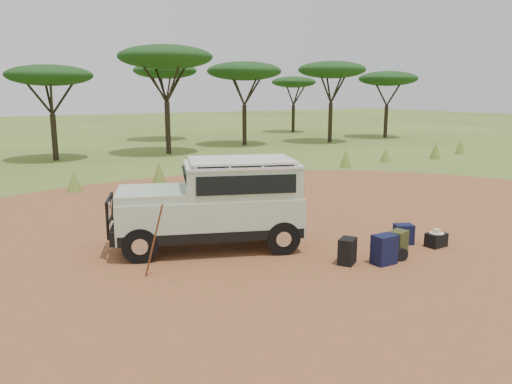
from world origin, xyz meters
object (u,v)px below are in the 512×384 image
safari_vehicle (216,206)px  hard_case (436,240)px  duffel_navy (404,234)px  backpack_black (347,251)px  walking_staff (154,241)px  backpack_navy (384,250)px  backpack_olive (398,244)px

safari_vehicle → hard_case: (4.28, -2.57, -0.81)m
hard_case → duffel_navy: bearing=128.0°
backpack_black → hard_case: 2.52m
safari_vehicle → walking_staff: size_ratio=3.01×
safari_vehicle → hard_case: safari_vehicle is taller
backpack_black → walking_staff: bearing=127.7°
backpack_navy → duffel_navy: 1.59m
walking_staff → backpack_black: (3.60, -1.38, -0.44)m
walking_staff → duffel_navy: walking_staff is taller
safari_vehicle → backpack_black: size_ratio=8.06×
walking_staff → hard_case: size_ratio=3.25×
backpack_black → duffel_navy: (2.05, 0.36, -0.04)m
safari_vehicle → backpack_olive: 4.03m
backpack_navy → backpack_olive: bearing=18.2°
backpack_black → hard_case: bearing=-35.5°
walking_staff → backpack_black: bearing=-77.9°
safari_vehicle → walking_staff: bearing=-129.7°
walking_staff → duffel_navy: bearing=-67.1°
backpack_olive → duffel_navy: 0.99m
backpack_black → backpack_navy: bearing=-62.5°
safari_vehicle → hard_case: bearing=-9.4°
walking_staff → backpack_olive: bearing=-75.1°
backpack_olive → hard_case: (1.27, 0.02, -0.12)m
walking_staff → backpack_olive: size_ratio=2.57×
backpack_navy → backpack_black: bearing=150.0°
safari_vehicle → hard_case: size_ratio=9.79×
safari_vehicle → backpack_olive: (3.01, -2.59, -0.69)m
safari_vehicle → backpack_olive: size_ratio=7.74×
backpack_black → backpack_olive: bearing=-40.8°
backpack_black → hard_case: size_ratio=1.21×
walking_staff → backpack_navy: (4.24, -1.77, -0.40)m
backpack_black → duffel_navy: bearing=-21.2°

